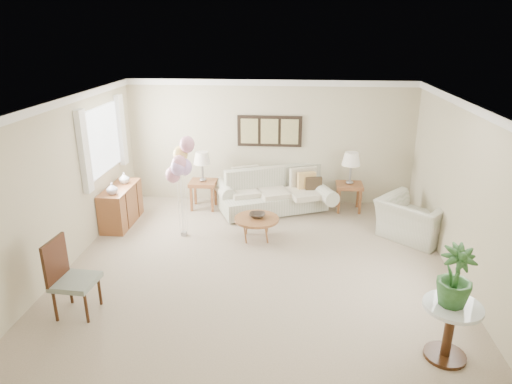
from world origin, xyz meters
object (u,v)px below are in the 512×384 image
sofa (274,195)px  balloon_cluster (181,162)px  coffee_table (257,220)px  accent_chair (69,276)px  armchair (414,219)px

sofa → balloon_cluster: bearing=-137.5°
coffee_table → accent_chair: size_ratio=0.75×
balloon_cluster → coffee_table: bearing=0.9°
armchair → balloon_cluster: bearing=45.4°
armchair → accent_chair: size_ratio=1.07×
sofa → coffee_table: size_ratio=3.32×
sofa → armchair: (2.56, -1.14, 0.03)m
coffee_table → accent_chair: bearing=-132.4°
armchair → balloon_cluster: balloon_cluster is taller
armchair → accent_chair: (-5.04, -2.71, 0.18)m
coffee_table → armchair: armchair is taller
coffee_table → balloon_cluster: size_ratio=0.43×
sofa → accent_chair: bearing=-122.7°
sofa → balloon_cluster: size_ratio=1.43×
coffee_table → accent_chair: accent_chair is taller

